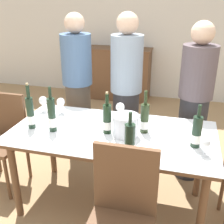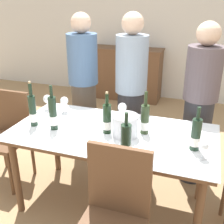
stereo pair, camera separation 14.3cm
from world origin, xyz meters
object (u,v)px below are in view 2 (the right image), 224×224
Objects in this scene: wine_bottle_5 at (196,135)px; wine_bottle_3 at (53,114)px; person_host at (84,89)px; chair_near_front at (114,212)px; wine_glass_1 at (64,101)px; person_guest_left at (131,94)px; wine_bottle_4 at (33,111)px; person_guest_right at (199,107)px; wine_bottle_2 at (107,119)px; wine_glass_2 at (203,147)px; wine_glass_3 at (47,99)px; ice_bucket at (125,125)px; wine_glass_0 at (122,108)px; wine_bottle_1 at (126,142)px; sideboard_cabinet at (126,74)px; chair_left_end at (8,130)px; dining_table at (112,140)px; wine_bottle_0 at (145,120)px.

wine_bottle_3 is at bearing -178.03° from wine_bottle_5.
chair_near_front is at bearing -59.44° from person_host.
person_guest_left reaches higher than wine_glass_1.
person_guest_right is (1.34, 0.78, -0.09)m from wine_bottle_4.
wine_bottle_2 is 2.30× the size of wine_glass_1.
wine_glass_3 is (-1.49, 0.43, 0.02)m from wine_glass_2.
person_guest_right reaches higher than wine_glass_3.
wine_bottle_2 is 0.89× the size of wine_bottle_4.
wine_bottle_5 is 0.20× the size of person_guest_left.
ice_bucket is 0.34m from wine_glass_0.
wine_glass_2 is (0.51, 0.16, -0.03)m from wine_bottle_1.
wine_bottle_2 is 0.61m from wine_glass_1.
chair_near_front is 1.46m from person_guest_left.
wine_bottle_1 is at bearing -76.29° from person_guest_left.
person_host is at bearing -86.99° from sideboard_cabinet.
wine_bottle_4 is at bearing -22.00° from chair_left_end.
ice_bucket is at bearing -77.85° from person_guest_left.
sideboard_cabinet is at bearing 93.17° from wine_glass_1.
person_guest_left is at bearing 30.93° from chair_left_end.
wine_glass_0 is at bearing 9.92° from chair_left_end.
chair_near_front reaches higher than ice_bucket.
person_host is at bearing 73.93° from wine_glass_3.
chair_left_end reaches higher than dining_table.
person_host reaches higher than dining_table.
chair_left_end is at bearing 171.98° from wine_glass_2.
chair_near_front is at bearing -66.64° from wine_bottle_2.
wine_bottle_1 is 1.01× the size of wine_bottle_5.
wine_bottle_4 is (0.03, -2.95, 0.43)m from sideboard_cabinet.
person_guest_left reaches higher than wine_bottle_2.
chair_left_end is (-0.57, -0.17, -0.32)m from wine_glass_1.
wine_glass_2 is 1.92m from chair_left_end.
dining_table is 1.03× the size of person_host.
wine_glass_1 is at bearing -160.97° from person_guest_right.
wine_bottle_1 is 0.52m from wine_bottle_5.
wine_glass_1 is (-0.70, 0.29, 0.01)m from ice_bucket.
wine_bottle_5 is (0.67, -0.07, 0.19)m from dining_table.
sideboard_cabinet is 2.59m from person_guest_right.
chair_left_end is at bearing 175.20° from wine_bottle_5.
wine_bottle_5 is at bearing 1.97° from wine_bottle_3.
wine_bottle_2 is at bearing -76.62° from sideboard_cabinet.
dining_table is 0.20m from wine_bottle_2.
wine_bottle_0 is 0.43m from wine_bottle_5.
ice_bucket is 0.13× the size of person_guest_right.
chair_near_front is (0.12, -0.63, -0.30)m from ice_bucket.
person_host is (-0.85, 1.44, 0.28)m from chair_near_front.
wine_glass_0 is 0.57m from wine_glass_1.
chair_near_front is at bearing -107.21° from person_guest_right.
wine_glass_2 is 0.75m from chair_near_front.
wine_glass_3 is (-0.76, 0.26, 0.18)m from dining_table.
wine_bottle_5 is at bearing -33.54° from person_host.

